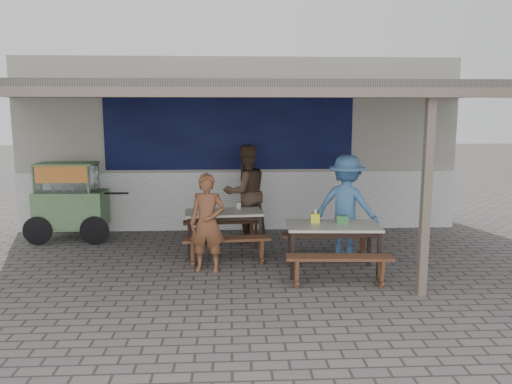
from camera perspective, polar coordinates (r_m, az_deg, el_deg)
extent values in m
plane|color=#66615C|center=(7.55, -1.41, -9.51)|extent=(60.00, 60.00, 0.00)
cube|color=#B5B1A3|center=(10.77, -1.97, 5.62)|extent=(9.00, 1.20, 3.50)
cube|color=white|center=(10.29, -1.88, -1.01)|extent=(9.00, 0.10, 1.20)
cube|color=#10184E|center=(10.14, -3.06, 7.08)|extent=(5.00, 0.03, 1.60)
cube|color=#57514B|center=(8.16, -1.69, 11.50)|extent=(9.00, 4.20, 0.12)
cube|color=#736957|center=(6.11, -1.24, 11.34)|extent=(9.00, 0.12, 0.12)
cube|color=#736957|center=(6.83, 18.87, -0.33)|extent=(0.11, 0.11, 2.70)
cube|color=beige|center=(8.47, -3.69, -2.35)|extent=(1.34, 0.77, 0.04)
cube|color=black|center=(8.48, -3.69, -2.75)|extent=(1.24, 0.66, 0.06)
cube|color=black|center=(8.26, -7.61, -5.37)|extent=(0.05, 0.05, 0.71)
cube|color=black|center=(8.34, 0.51, -5.14)|extent=(0.05, 0.05, 0.71)
cube|color=black|center=(8.79, -7.62, -4.48)|extent=(0.05, 0.05, 0.71)
cube|color=black|center=(8.87, 0.00, -4.28)|extent=(0.05, 0.05, 0.71)
cube|color=brown|center=(7.92, -3.35, -5.39)|extent=(1.41, 0.39, 0.04)
cube|color=brown|center=(7.96, -7.29, -7.05)|extent=(0.07, 0.28, 0.41)
cube|color=brown|center=(8.04, 0.59, -6.82)|extent=(0.07, 0.28, 0.41)
cube|color=brown|center=(9.14, -3.95, -3.41)|extent=(1.41, 0.39, 0.04)
cube|color=brown|center=(9.18, -7.35, -4.86)|extent=(0.07, 0.28, 0.41)
cube|color=brown|center=(9.25, -0.54, -4.68)|extent=(0.07, 0.28, 0.41)
cube|color=beige|center=(7.56, 8.80, -3.84)|extent=(1.41, 0.84, 0.04)
cube|color=black|center=(7.58, 8.79, -4.28)|extent=(1.31, 0.74, 0.06)
cube|color=black|center=(7.28, 4.18, -7.31)|extent=(0.05, 0.05, 0.71)
cube|color=black|center=(7.47, 13.87, -7.14)|extent=(0.05, 0.05, 0.71)
cube|color=black|center=(7.90, 3.89, -5.99)|extent=(0.05, 0.05, 0.71)
cube|color=black|center=(8.07, 12.82, -5.87)|extent=(0.05, 0.05, 0.71)
cube|color=brown|center=(7.03, 9.48, -7.39)|extent=(1.48, 0.37, 0.04)
cube|color=brown|center=(7.03, 4.66, -9.21)|extent=(0.07, 0.28, 0.41)
cube|color=brown|center=(7.21, 14.09, -8.99)|extent=(0.07, 0.28, 0.41)
cube|color=brown|center=(8.25, 8.12, -4.88)|extent=(1.48, 0.37, 0.04)
cube|color=brown|center=(8.25, 4.03, -6.42)|extent=(0.07, 0.28, 0.41)
cube|color=brown|center=(8.40, 12.06, -6.31)|extent=(0.07, 0.28, 0.41)
cube|color=#729563|center=(10.05, -20.34, -1.75)|extent=(1.29, 0.69, 0.66)
cube|color=#729563|center=(10.12, -20.23, -3.69)|extent=(1.24, 0.65, 0.05)
cylinder|color=black|center=(9.98, -23.70, -4.09)|extent=(0.53, 0.06, 0.53)
cylinder|color=black|center=(9.63, -17.97, -4.20)|extent=(0.53, 0.06, 0.53)
cube|color=silver|center=(9.98, -20.78, 1.57)|extent=(1.05, 0.59, 0.52)
cube|color=#729563|center=(9.95, -20.87, 3.05)|extent=(1.09, 0.63, 0.04)
cube|color=#EA5137|center=(9.69, -21.39, 1.85)|extent=(0.94, 0.04, 0.30)
cylinder|color=black|center=(9.79, -16.25, -0.15)|extent=(0.66, 0.05, 0.04)
imported|color=brown|center=(7.59, -5.57, -3.55)|extent=(0.60, 0.45, 1.51)
imported|color=#4F3A2C|center=(9.43, -1.19, -0.07)|extent=(1.08, 0.99, 1.81)
imported|color=#4D82BC|center=(8.49, 10.30, -1.57)|extent=(1.28, 1.12, 1.71)
cube|color=yellow|center=(7.67, 6.80, -2.94)|extent=(0.15, 0.15, 0.13)
cube|color=#377C41|center=(7.64, 9.82, -3.12)|extent=(0.19, 0.14, 0.12)
cylinder|color=silver|center=(8.70, -2.00, -1.57)|extent=(0.08, 0.08, 0.09)
imported|color=silver|center=(8.45, -5.90, -2.07)|extent=(0.24, 0.24, 0.05)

